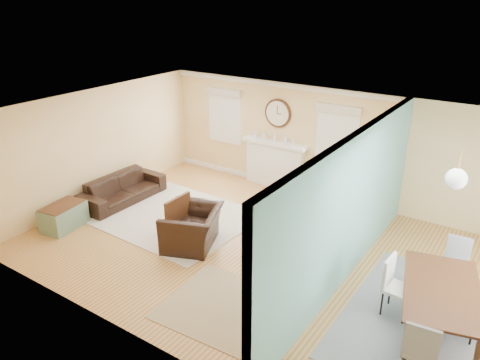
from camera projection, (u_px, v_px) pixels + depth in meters
name	position (u px, v px, depth m)	size (l,w,h in m)	color
floor	(266.00, 253.00, 8.83)	(9.00, 9.00, 0.00)	#9E682D
wall_back	(335.00, 146.00, 10.63)	(9.00, 0.02, 2.60)	#DCB36D
wall_front	(149.00, 267.00, 6.04)	(9.00, 0.02, 2.60)	#DCB36D
wall_left	(98.00, 145.00, 10.66)	(0.02, 6.00, 2.60)	#DCB36D
ceiling	(270.00, 119.00, 7.84)	(9.00, 6.00, 0.02)	white
partition	(355.00, 201.00, 7.75)	(0.17, 6.00, 2.60)	#DCB36D
fireplace	(275.00, 163.00, 11.58)	(1.70, 0.30, 1.17)	white
wall_clock	(278.00, 113.00, 11.17)	(0.70, 0.07, 0.70)	#4F2716
window_left	(225.00, 112.00, 12.03)	(1.05, 0.13, 1.42)	white
window_right	(338.00, 131.00, 10.43)	(1.05, 0.13, 1.42)	white
pendant	(456.00, 179.00, 6.44)	(0.30, 0.30, 0.55)	gold
rug_cream	(176.00, 217.00, 10.16)	(3.09, 2.68, 0.02)	beige
rug_jute	(232.00, 309.00, 7.28)	(2.07, 1.69, 0.01)	tan
rug_grey	(438.00, 326.00, 6.91)	(2.62, 3.27, 0.01)	gray
sofa	(123.00, 189.00, 10.85)	(2.08, 0.81, 0.61)	black
eames_chair	(193.00, 228.00, 8.96)	(1.16, 1.01, 0.75)	black
green_chair	(332.00, 202.00, 10.13)	(0.70, 0.72, 0.66)	#137E57
trunk	(64.00, 216.00, 9.67)	(0.66, 0.96, 0.51)	slate
credenza	(364.00, 215.00, 9.42)	(0.56, 1.65, 0.80)	#A3724F
tv	(367.00, 181.00, 9.15)	(1.14, 0.15, 0.66)	black
garden_stool	(348.00, 242.00, 8.71)	(0.32, 0.32, 0.48)	white
potted_plant	(350.00, 222.00, 8.55)	(0.34, 0.30, 0.38)	#337F33
dining_table	(441.00, 308.00, 6.79)	(1.88, 1.05, 0.66)	#4F2716
dining_chair_n	(456.00, 260.00, 7.65)	(0.41, 0.41, 0.87)	gray
dining_chair_s	(422.00, 344.00, 5.80)	(0.45, 0.45, 0.94)	gray
dining_chair_w	(400.00, 283.00, 6.98)	(0.44, 0.44, 0.94)	white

